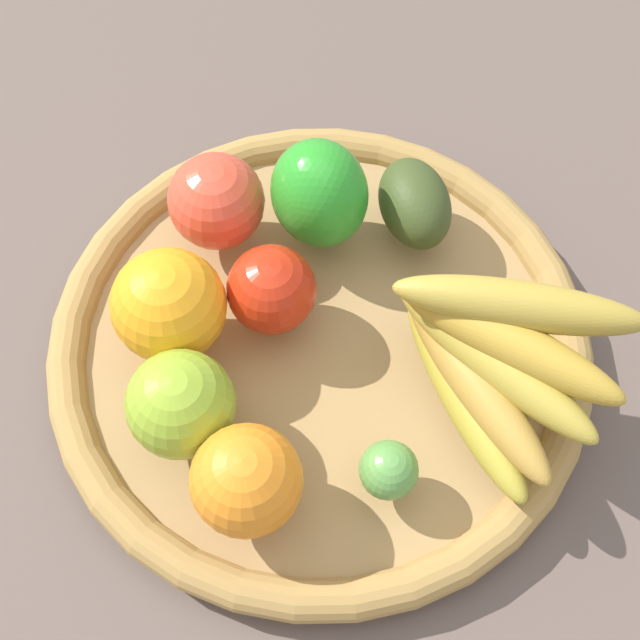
{
  "coord_description": "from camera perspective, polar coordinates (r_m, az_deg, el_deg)",
  "views": [
    {
      "loc": [
        -0.27,
        -0.14,
        0.61
      ],
      "look_at": [
        0.0,
        0.0,
        0.06
      ],
      "focal_mm": 48.59,
      "sensor_mm": 36.0,
      "label": 1
    }
  ],
  "objects": [
    {
      "name": "apple_0",
      "position": [
        0.59,
        -9.16,
        -5.5
      ],
      "size": [
        0.08,
        0.08,
        0.07
      ],
      "primitive_type": "sphere",
      "rotation": [
        0.0,
        0.0,
        0.09
      ],
      "color": "#88AA2A",
      "rests_on": "basket"
    },
    {
      "name": "apple_2",
      "position": [
        0.67,
        -6.85,
        7.77
      ],
      "size": [
        0.09,
        0.09,
        0.07
      ],
      "primitive_type": "sphere",
      "rotation": [
        0.0,
        0.0,
        1.82
      ],
      "color": "#DE452E",
      "rests_on": "basket"
    },
    {
      "name": "avocado",
      "position": [
        0.68,
        6.25,
        7.64
      ],
      "size": [
        0.1,
        0.09,
        0.05
      ],
      "primitive_type": "ellipsoid",
      "rotation": [
        0.0,
        0.0,
        0.72
      ],
      "color": "#36441D",
      "rests_on": "basket"
    },
    {
      "name": "orange_0",
      "position": [
        0.56,
        -4.87,
        -10.47
      ],
      "size": [
        0.1,
        0.1,
        0.07
      ],
      "primitive_type": "sphere",
      "rotation": [
        0.0,
        0.0,
        0.72
      ],
      "color": "orange",
      "rests_on": "basket"
    },
    {
      "name": "bell_pepper",
      "position": [
        0.66,
        -0.05,
        8.32
      ],
      "size": [
        0.1,
        0.1,
        0.09
      ],
      "primitive_type": "ellipsoid",
      "rotation": [
        0.0,
        0.0,
        4.23
      ],
      "color": "#289324",
      "rests_on": "basket"
    },
    {
      "name": "orange_1",
      "position": [
        0.62,
        -9.93,
        0.95
      ],
      "size": [
        0.11,
        0.11,
        0.08
      ],
      "primitive_type": "sphere",
      "rotation": [
        0.0,
        0.0,
        5.77
      ],
      "color": "orange",
      "rests_on": "basket"
    },
    {
      "name": "banana_bunch",
      "position": [
        0.6,
        11.23,
        -2.45
      ],
      "size": [
        0.16,
        0.17,
        0.09
      ],
      "color": "#A99830",
      "rests_on": "basket"
    },
    {
      "name": "apple_1",
      "position": [
        0.63,
        -3.05,
        2.28
      ],
      "size": [
        0.09,
        0.09,
        0.07
      ],
      "primitive_type": "sphere",
      "rotation": [
        0.0,
        0.0,
        0.7
      ],
      "color": "red",
      "rests_on": "basket"
    },
    {
      "name": "lime_0",
      "position": [
        0.58,
        4.55,
        -9.81
      ],
      "size": [
        0.06,
        0.06,
        0.04
      ],
      "primitive_type": "sphere",
      "rotation": [
        0.0,
        0.0,
        2.26
      ],
      "color": "#569241",
      "rests_on": "basket"
    },
    {
      "name": "basket",
      "position": [
        0.66,
        0.0,
        -1.6
      ],
      "size": [
        0.41,
        0.41,
        0.04
      ],
      "color": "#A27E4C",
      "rests_on": "ground_plane"
    },
    {
      "name": "ground_plane",
      "position": [
        0.68,
        0.0,
        -2.24
      ],
      "size": [
        2.4,
        2.4,
        0.0
      ],
      "primitive_type": "plane",
      "color": "brown",
      "rests_on": "ground"
    }
  ]
}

